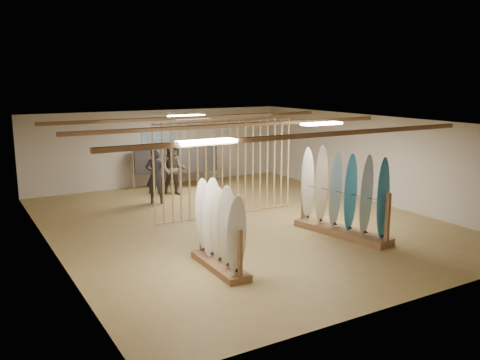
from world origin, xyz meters
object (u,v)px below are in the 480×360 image
rack_right (342,206)px  clothing_rack_a (153,161)px  shopper_b (173,166)px  rack_left (219,240)px  clothing_rack_b (197,158)px  shopper_a (156,172)px

rack_right → clothing_rack_a: bearing=94.7°
clothing_rack_a → shopper_b: (0.19, -1.38, 0.00)m
clothing_rack_a → rack_left: bearing=-92.0°
rack_left → clothing_rack_b: bearing=69.3°
rack_right → clothing_rack_b: (-0.66, 7.17, 0.32)m
rack_left → shopper_b: bearing=76.6°
clothing_rack_b → shopper_a: shopper_a is taller
rack_right → clothing_rack_a: 8.04m
rack_right → rack_left: bearing=176.8°
shopper_b → clothing_rack_a: bearing=127.9°
clothing_rack_a → clothing_rack_b: size_ratio=0.95×
rack_right → clothing_rack_b: bearing=84.4°
clothing_rack_a → clothing_rack_b: clothing_rack_b is taller
rack_left → clothing_rack_a: size_ratio=1.23×
clothing_rack_a → shopper_a: size_ratio=0.78×
shopper_a → shopper_b: (0.93, 0.79, 0.01)m
rack_right → shopper_b: 6.66m
clothing_rack_a → clothing_rack_b: (1.49, -0.58, 0.05)m
clothing_rack_b → shopper_a: (-2.23, -1.60, -0.06)m
clothing_rack_a → shopper_b: size_ratio=0.77×
rack_left → clothing_rack_b: (3.16, 7.68, 0.46)m
rack_left → shopper_a: bearing=83.0°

